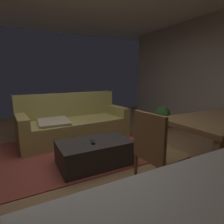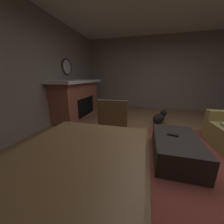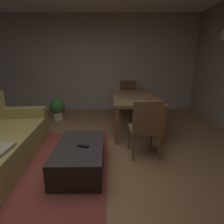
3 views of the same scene
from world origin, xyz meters
The scene contains 11 objects.
floor centered at (0.00, 0.00, 0.00)m, with size 8.18×8.18×0.00m, color olive.
wall_back_fireplace_side centered at (0.00, -3.08, 1.37)m, with size 7.22×0.12×2.75m, color gray.
wall_left centered at (-3.41, 0.00, 1.37)m, with size 0.12×6.57×2.75m, color gray.
area_rug centered at (0.13, 0.52, 0.01)m, with size 2.60×2.00×0.01m, color brown.
fireplace centered at (-1.51, -2.71, 0.59)m, with size 2.12×0.76×1.16m.
round_wall_mirror centered at (-1.51, -2.99, 1.55)m, with size 0.50×0.05×0.50m.
ottoman_coffee_table centered at (0.13, -0.11, 0.18)m, with size 1.05×0.65×0.36m, color #2D2826.
tv_remote centered at (0.08, -0.16, 0.37)m, with size 0.05×0.16×0.02m, color black.
dining_table centered at (1.70, -1.06, 0.67)m, with size 1.71×0.94×0.74m.
dining_chair_west centered at (0.45, -1.06, 0.52)m, with size 0.47×0.47×0.93m.
small_dog centered at (-1.44, -0.20, 0.19)m, with size 0.46×0.45×0.33m.
Camera 2 is at (2.08, -0.61, 1.25)m, focal length 20.31 mm.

